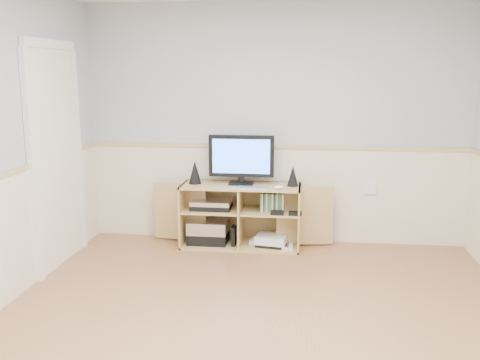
{
  "coord_description": "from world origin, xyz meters",
  "views": [
    {
      "loc": [
        0.31,
        -3.35,
        1.8
      ],
      "look_at": [
        -0.25,
        1.2,
        0.87
      ],
      "focal_mm": 40.0,
      "sensor_mm": 36.0,
      "label": 1
    }
  ],
  "objects_px": {
    "keyboard": "(252,188)",
    "game_consoles": "(271,240)",
    "monitor": "(241,158)",
    "media_cabinet": "(241,214)"
  },
  "relations": [
    {
      "from": "keyboard",
      "to": "game_consoles",
      "type": "bearing_deg",
      "value": 36.63
    },
    {
      "from": "monitor",
      "to": "game_consoles",
      "type": "bearing_deg",
      "value": -10.87
    },
    {
      "from": "keyboard",
      "to": "game_consoles",
      "type": "xyz_separation_m",
      "value": [
        0.18,
        0.13,
        -0.59
      ]
    },
    {
      "from": "media_cabinet",
      "to": "keyboard",
      "type": "relative_size",
      "value": 6.37
    },
    {
      "from": "keyboard",
      "to": "media_cabinet",
      "type": "bearing_deg",
      "value": 126.13
    },
    {
      "from": "keyboard",
      "to": "game_consoles",
      "type": "relative_size",
      "value": 0.66
    },
    {
      "from": "media_cabinet",
      "to": "monitor",
      "type": "xyz_separation_m",
      "value": [
        0.0,
        -0.01,
        0.6
      ]
    },
    {
      "from": "monitor",
      "to": "game_consoles",
      "type": "distance_m",
      "value": 0.92
    },
    {
      "from": "monitor",
      "to": "keyboard",
      "type": "distance_m",
      "value": 0.36
    },
    {
      "from": "monitor",
      "to": "keyboard",
      "type": "height_order",
      "value": "monitor"
    }
  ]
}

